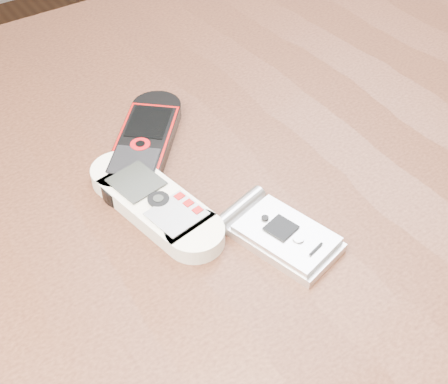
# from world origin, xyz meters

# --- Properties ---
(table) EXTENTS (1.20, 0.80, 0.75)m
(table) POSITION_xyz_m (0.00, 0.00, 0.64)
(table) COLOR black
(table) RESTS_ON ground
(nokia_white) EXTENTS (0.07, 0.15, 0.02)m
(nokia_white) POSITION_xyz_m (-0.05, 0.02, 0.76)
(nokia_white) COLOR white
(nokia_white) RESTS_ON table
(nokia_black_red) EXTENTS (0.14, 0.15, 0.02)m
(nokia_black_red) POSITION_xyz_m (-0.02, 0.10, 0.76)
(nokia_black_red) COLOR black
(nokia_black_red) RESTS_ON table
(motorola_razr) EXTENTS (0.07, 0.11, 0.02)m
(motorola_razr) POSITION_xyz_m (0.02, -0.06, 0.76)
(motorola_razr) COLOR silver
(motorola_razr) RESTS_ON table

